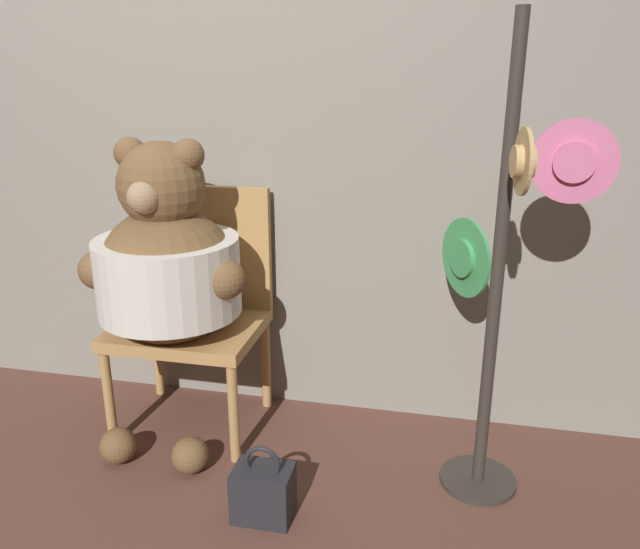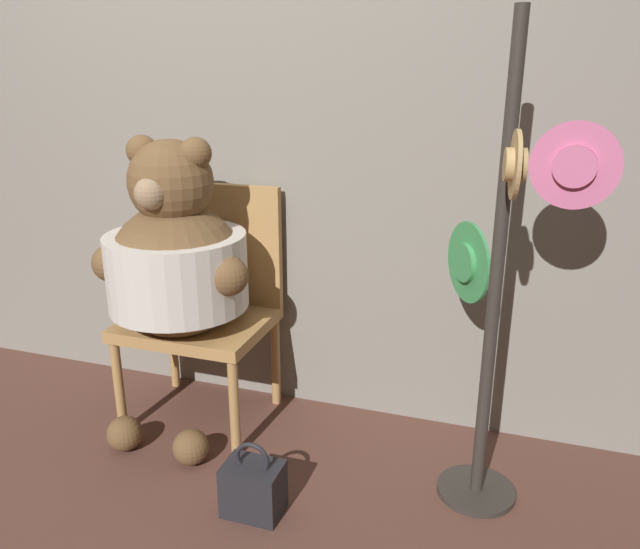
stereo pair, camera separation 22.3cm
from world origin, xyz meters
The scene contains 6 objects.
ground_plane centered at (0.00, 0.00, 0.00)m, with size 14.00×14.00×0.00m, color brown.
wall_back centered at (0.00, 0.58, 1.10)m, with size 8.00×0.10×2.20m.
chair centered at (-0.06, 0.34, 0.54)m, with size 0.59×0.49×1.00m.
teddy_bear centered at (-0.09, 0.17, 0.73)m, with size 0.67×0.59×1.23m.
hat_display_rack centered at (1.15, 0.11, 0.79)m, with size 0.51×0.55×1.64m.
handbag_on_ground centered at (0.41, -0.24, 0.10)m, with size 0.20×0.14×0.28m.
Camera 1 is at (0.97, -1.93, 1.48)m, focal length 35.00 mm.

